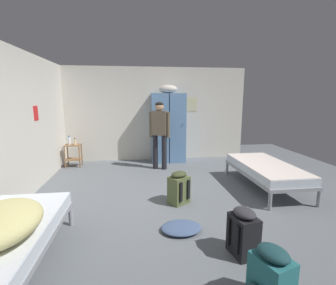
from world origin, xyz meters
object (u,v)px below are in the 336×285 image
(lotion_bottle, at_px, (75,142))
(backpack_black, at_px, (244,233))
(locker_bank, at_px, (168,126))
(bed_right, at_px, (266,169))
(backpack_olive, at_px, (178,188))
(person_traveler, at_px, (160,129))
(water_bottle, at_px, (69,141))
(bedding_heap, at_px, (0,223))
(backpack_teal, at_px, (270,279))
(shelf_unit, at_px, (73,153))
(bed_left_front, at_px, (0,240))
(clothes_pile_denim, at_px, (181,228))

(lotion_bottle, relative_size, backpack_black, 0.31)
(lotion_bottle, bearing_deg, backpack_black, -55.54)
(locker_bank, xyz_separation_m, lotion_bottle, (-2.39, -0.24, -0.32))
(bed_right, distance_m, backpack_olive, 1.86)
(person_traveler, height_order, lotion_bottle, person_traveler)
(water_bottle, xyz_separation_m, backpack_olive, (2.35, -2.54, -0.41))
(water_bottle, xyz_separation_m, backpack_black, (2.85, -3.99, -0.41))
(bedding_heap, distance_m, water_bottle, 4.17)
(backpack_teal, xyz_separation_m, backpack_olive, (-0.40, 2.16, 0.00))
(backpack_teal, xyz_separation_m, backpack_black, (0.09, 0.71, 0.00))
(bed_right, bearing_deg, locker_bank, 125.32)
(person_traveler, xyz_separation_m, lotion_bottle, (-2.09, 0.46, -0.34))
(locker_bank, xyz_separation_m, backpack_teal, (0.21, -4.88, -0.71))
(shelf_unit, xyz_separation_m, person_traveler, (2.16, -0.50, 0.64))
(bed_left_front, xyz_separation_m, water_bottle, (-0.33, 3.99, 0.29))
(bed_left_front, distance_m, bedding_heap, 0.32)
(backpack_teal, bearing_deg, person_traveler, 96.99)
(locker_bank, distance_m, person_traveler, 0.77)
(person_traveler, relative_size, backpack_olive, 2.98)
(locker_bank, distance_m, backpack_olive, 2.82)
(bed_left_front, distance_m, backpack_teal, 2.52)
(locker_bank, distance_m, bedding_heap, 4.83)
(bedding_heap, bearing_deg, lotion_bottle, 93.99)
(bed_right, height_order, water_bottle, water_bottle)
(person_traveler, xyz_separation_m, backpack_olive, (0.11, -2.02, -0.73))
(backpack_teal, height_order, backpack_black, same)
(backpack_teal, distance_m, backpack_black, 0.71)
(lotion_bottle, relative_size, backpack_teal, 0.31)
(bed_right, bearing_deg, water_bottle, 153.36)
(bed_left_front, relative_size, lotion_bottle, 11.01)
(shelf_unit, height_order, backpack_teal, shelf_unit)
(bed_left_front, distance_m, person_traveler, 4.01)
(person_traveler, bearing_deg, lotion_bottle, 167.64)
(backpack_olive, bearing_deg, bed_right, 14.28)
(water_bottle, bearing_deg, backpack_olive, -47.15)
(water_bottle, height_order, lotion_bottle, water_bottle)
(water_bottle, relative_size, backpack_olive, 0.41)
(person_traveler, xyz_separation_m, backpack_black, (0.61, -3.47, -0.73))
(bedding_heap, xyz_separation_m, clothes_pile_denim, (1.81, 0.73, -0.60))
(bedding_heap, bearing_deg, backpack_olive, 40.02)
(locker_bank, bearing_deg, bedding_heap, -115.93)
(bed_right, xyz_separation_m, person_traveler, (-1.91, 1.56, 0.61))
(backpack_olive, height_order, backpack_black, same)
(bed_right, height_order, backpack_teal, backpack_teal)
(backpack_black, xyz_separation_m, clothes_pile_denim, (-0.60, 0.57, -0.22))
(person_traveler, relative_size, clothes_pile_denim, 3.04)
(person_traveler, bearing_deg, water_bottle, 166.98)
(lotion_bottle, bearing_deg, person_traveler, -12.36)
(water_bottle, bearing_deg, shelf_unit, -14.04)
(lotion_bottle, distance_m, backpack_olive, 3.34)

